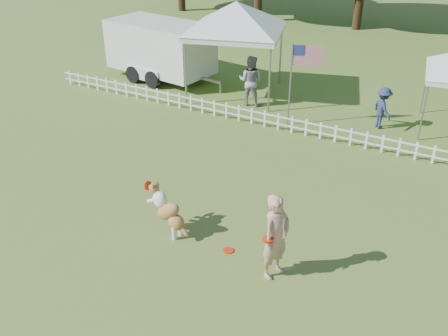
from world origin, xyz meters
name	(u,v)px	position (x,y,z in m)	size (l,w,h in m)	color
ground	(202,255)	(0.00, 0.00, 0.00)	(120.00, 120.00, 0.00)	#355E1D
picket_fence	(313,129)	(0.00, 7.00, 0.30)	(22.00, 0.08, 0.60)	silver
handler	(276,237)	(1.64, 0.20, 0.96)	(0.70, 0.46, 1.93)	tan
dog	(169,212)	(-1.10, 0.34, 0.60)	(1.17, 0.39, 1.21)	brown
frisbee_on_turf	(228,250)	(0.44, 0.41, 0.01)	(0.24, 0.24, 0.02)	red
canopy_tent_left	(236,50)	(-4.15, 9.39, 1.76)	(3.40, 3.40, 3.52)	silver
cargo_trailer	(160,50)	(-7.86, 9.55, 1.23)	(5.58, 2.45, 2.45)	silver
flag_pole	(290,86)	(-1.12, 7.56, 1.43)	(1.09, 0.11, 2.85)	gray
spectator_a	(251,81)	(-3.12, 8.64, 0.94)	(0.92, 0.71, 1.88)	gray
spectator_b	(383,108)	(1.74, 8.86, 0.72)	(0.93, 0.53, 1.44)	#232C4C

